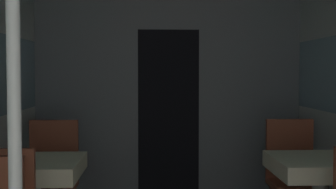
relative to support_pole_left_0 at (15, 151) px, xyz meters
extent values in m
cube|color=slate|center=(0.63, 3.43, 0.00)|extent=(2.78, 0.08, 2.19)
cube|color=black|center=(0.63, 3.38, -0.17)|extent=(0.64, 0.01, 1.75)
cylinder|color=silver|center=(0.00, 0.00, 0.00)|extent=(0.04, 0.04, 2.19)
cube|color=#93704C|center=(-0.38, 1.70, -0.36)|extent=(0.63, 0.63, 0.02)
cube|color=beige|center=(-0.38, 1.70, -0.40)|extent=(0.67, 0.67, 0.11)
cube|color=brown|center=(-0.38, 2.26, -0.67)|extent=(0.40, 0.40, 0.05)
cube|color=brown|center=(-0.38, 2.44, -0.40)|extent=(0.40, 0.04, 0.50)
cube|color=#93704C|center=(1.63, 1.70, -0.36)|extent=(0.63, 0.63, 0.02)
cube|color=beige|center=(1.63, 1.70, -0.40)|extent=(0.67, 0.67, 0.11)
cube|color=brown|center=(1.63, 2.26, -0.67)|extent=(0.40, 0.40, 0.05)
cube|color=brown|center=(1.63, 2.44, -0.40)|extent=(0.40, 0.04, 0.50)
camera|label=1|loc=(0.43, -1.51, 0.25)|focal=50.00mm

